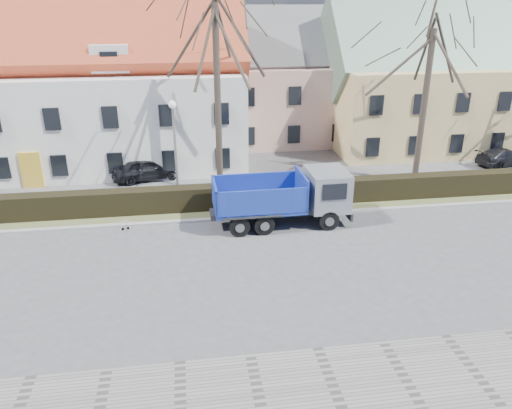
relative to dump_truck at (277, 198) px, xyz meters
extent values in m
plane|color=#4C4C4F|center=(-0.43, -3.71, -1.40)|extent=(120.00, 120.00, 0.00)
cube|color=gray|center=(-0.43, -12.21, -1.36)|extent=(80.00, 5.00, 0.08)
cube|color=gray|center=(-0.43, 0.89, -1.34)|extent=(80.00, 0.30, 0.12)
cube|color=#515831|center=(-0.43, 2.49, -1.35)|extent=(80.00, 3.00, 0.10)
cube|color=black|center=(-0.43, 2.29, -0.75)|extent=(60.00, 0.90, 1.30)
imported|color=black|center=(-6.77, 7.71, -0.66)|extent=(4.63, 2.75, 1.48)
imported|color=black|center=(16.96, 7.12, -0.83)|extent=(4.24, 2.54, 1.15)
camera|label=1|loc=(-4.34, -22.42, 9.28)|focal=35.00mm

